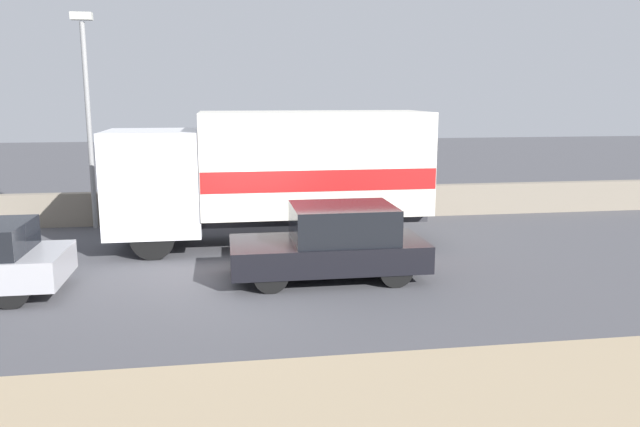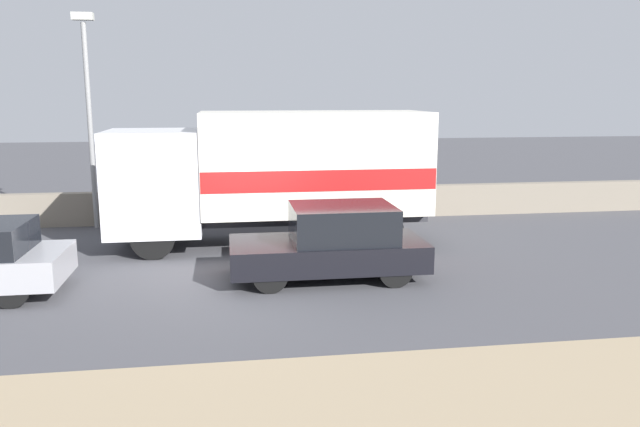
# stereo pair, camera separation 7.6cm
# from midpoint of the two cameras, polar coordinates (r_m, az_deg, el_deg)

# --- Properties ---
(ground_plane) EXTENTS (80.00, 80.00, 0.00)m
(ground_plane) POSITION_cam_midpoint_polar(r_m,az_deg,el_deg) (13.46, -5.69, -5.54)
(ground_plane) COLOR #47474C
(stone_wall_backdrop) EXTENTS (60.00, 0.35, 0.97)m
(stone_wall_backdrop) POSITION_cam_midpoint_polar(r_m,az_deg,el_deg) (19.02, -6.69, 0.78)
(stone_wall_backdrop) COLOR gray
(stone_wall_backdrop) RESTS_ON ground_plane
(street_lamp) EXTENTS (0.56, 0.28, 5.97)m
(street_lamp) POSITION_cam_midpoint_polar(r_m,az_deg,el_deg) (18.73, -20.60, 9.34)
(street_lamp) COLOR gray
(street_lamp) RESTS_ON ground_plane
(box_truck) EXTENTS (7.88, 2.45, 3.36)m
(box_truck) POSITION_cam_midpoint_polar(r_m,az_deg,el_deg) (15.71, -4.02, 3.88)
(box_truck) COLOR silver
(box_truck) RESTS_ON ground_plane
(car_hatchback) EXTENTS (4.01, 1.85, 1.54)m
(car_hatchback) POSITION_cam_midpoint_polar(r_m,az_deg,el_deg) (12.95, 1.04, -2.68)
(car_hatchback) COLOR black
(car_hatchback) RESTS_ON ground_plane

